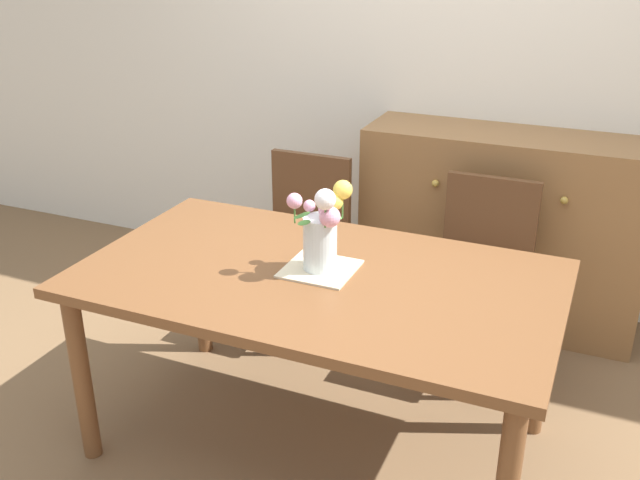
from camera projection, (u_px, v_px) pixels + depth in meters
ground_plane at (318, 441)px, 2.91m from camera, size 12.00×12.00×0.00m
back_wall at (441, 37)px, 3.69m from camera, size 7.00×0.10×2.80m
dining_table at (318, 294)px, 2.64m from camera, size 1.74×1.00×0.76m
chair_left at (302, 233)px, 3.57m from camera, size 0.42×0.42×0.90m
chair_right at (482, 263)px, 3.25m from camera, size 0.42×0.42×0.90m
dresser at (501, 229)px, 3.66m from camera, size 1.40×0.47×1.00m
placemat at (320, 269)px, 2.63m from camera, size 0.25×0.25×0.01m
flower_vase at (323, 227)px, 2.56m from camera, size 0.20×0.21×0.33m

